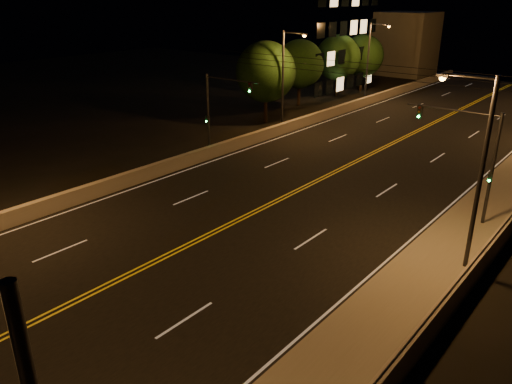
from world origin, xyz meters
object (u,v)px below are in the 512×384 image
Objects in this scene: traffic_signal_right at (475,154)px; tree_2 at (338,58)px; streetlight_5 at (285,74)px; streetlight_6 at (370,57)px; tree_1 at (300,64)px; streetlight_1 at (476,164)px; traffic_signal_left at (217,107)px; tree_3 at (363,56)px; tree_0 at (266,72)px.

tree_2 is (-24.93, 28.02, 0.67)m from traffic_signal_right.
streetlight_6 is (0.00, 16.50, 0.00)m from streetlight_5.
tree_2 is (-4.98, 17.82, -0.50)m from streetlight_5.
tree_1 is at bearing 141.18° from traffic_signal_right.
streetlight_1 is 21.07m from traffic_signal_left.
tree_1 is at bearing -95.99° from tree_3.
streetlight_1 reaches higher than tree_1.
tree_2 is (-1.75, 16.58, -0.28)m from tree_0.
tree_2 is at bearing 105.62° from streetlight_5.
streetlight_6 reaches higher than tree_3.
streetlight_5 reaches higher than tree_0.
streetlight_5 is (-21.43, 15.57, 0.00)m from streetlight_1.
tree_3 reaches higher than traffic_signal_left.
streetlight_1 is at bearing -43.83° from tree_1.
traffic_signal_right is at bearing -27.10° from streetlight_5.
streetlight_6 reaches higher than traffic_signal_left.
traffic_signal_left is (-20.35, 5.37, -1.16)m from streetlight_1.
traffic_signal_right is at bearing 105.49° from streetlight_1.
tree_2 is at bearing 131.65° from traffic_signal_right.
traffic_signal_right is 0.81× the size of tree_0.
streetlight_6 reaches higher than traffic_signal_right.
streetlight_5 is 1.20× the size of tree_2.
tree_2 reaches higher than traffic_signal_left.
streetlight_5 reaches higher than tree_2.
tree_0 reaches higher than traffic_signal_right.
tree_0 reaches higher than tree_3.
tree_1 reaches higher than traffic_signal_right.
tree_0 is 1.09× the size of tree_3.
tree_0 is at bearing -87.57° from tree_3.
tree_0 is (-23.18, 11.44, 0.95)m from traffic_signal_right.
streetlight_5 and streetlight_6 have the same top height.
traffic_signal_right is at bearing -38.82° from tree_1.
streetlight_5 is at bearing 152.90° from traffic_signal_right.
streetlight_5 is 18.51m from tree_2.
streetlight_1 is 5.69m from traffic_signal_right.
traffic_signal_right is 37.51m from tree_2.
tree_1 is 12.45m from tree_3.
tree_1 is (-25.38, 20.42, 0.61)m from traffic_signal_right.
streetlight_6 is 1.24× the size of tree_3.
streetlight_5 is at bearing -74.38° from tree_2.
tree_0 is 1.07× the size of tree_1.
tree_3 is at bearing 84.01° from tree_1.
tree_0 is at bearing 153.72° from traffic_signal_right.
streetlight_1 is at bearing -56.18° from tree_3.
streetlight_5 is at bearing 96.08° from traffic_signal_left.
streetlight_5 is at bearing -21.00° from tree_0.
streetlight_5 is 11.59m from tree_1.
tree_1 reaches higher than traffic_signal_left.
streetlight_6 is 5.17m from tree_2.
streetlight_1 reaches higher than traffic_signal_right.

